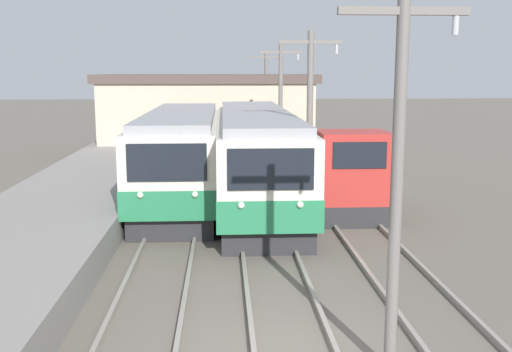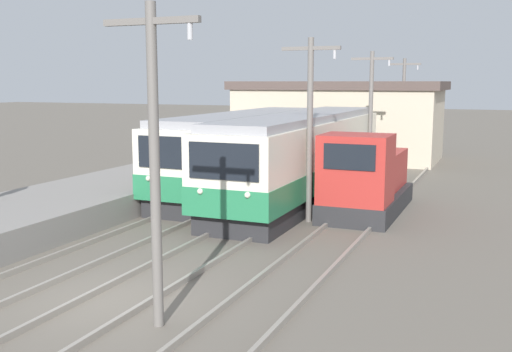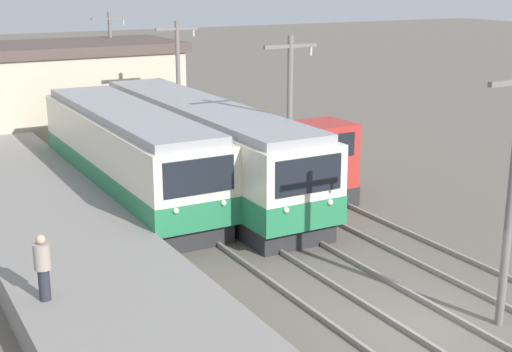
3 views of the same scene
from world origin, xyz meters
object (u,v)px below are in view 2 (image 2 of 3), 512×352
object	(u,v)px
shunting_locomotive	(366,180)
catenary_mast_far	(371,110)
catenary_mast_mid	(310,122)
commuter_train_left	(244,155)
catenary_mast_distant	(403,103)
catenary_mast_near	(155,154)
commuter_train_center	(304,159)

from	to	relation	value
shunting_locomotive	catenary_mast_far	xyz separation A→B (m)	(-1.49, 7.50, 2.18)
catenary_mast_mid	catenary_mast_far	size ratio (longest dim) A/B	1.00
commuter_train_left	catenary_mast_far	xyz separation A→B (m)	(4.31, 5.24, 1.79)
catenary_mast_far	catenary_mast_mid	bearing A→B (deg)	-90.00
shunting_locomotive	catenary_mast_distant	world-z (taller)	catenary_mast_distant
catenary_mast_near	catenary_mast_mid	xyz separation A→B (m)	(0.00, 9.55, 0.00)
commuter_train_center	catenary_mast_distant	bearing A→B (deg)	84.31
catenary_mast_near	commuter_train_center	bearing A→B (deg)	96.37
catenary_mast_far	shunting_locomotive	bearing A→B (deg)	-78.76
catenary_mast_far	catenary_mast_distant	bearing A→B (deg)	90.00
catenary_mast_mid	catenary_mast_far	xyz separation A→B (m)	(0.00, 9.55, 0.00)
shunting_locomotive	commuter_train_center	bearing A→B (deg)	147.52
catenary_mast_near	catenary_mast_mid	bearing A→B (deg)	90.00
catenary_mast_mid	commuter_train_center	bearing A→B (deg)	110.85
shunting_locomotive	catenary_mast_near	size ratio (longest dim) A/B	0.95
commuter_train_center	catenary_mast_mid	world-z (taller)	catenary_mast_mid
catenary_mast_far	catenary_mast_distant	xyz separation A→B (m)	(0.00, 9.55, 0.00)
shunting_locomotive	catenary_mast_mid	xyz separation A→B (m)	(-1.49, -2.05, 2.18)
shunting_locomotive	catenary_mast_near	distance (m)	11.90
commuter_train_center	catenary_mast_far	xyz separation A→B (m)	(1.51, 5.59, 1.77)
commuter_train_left	catenary_mast_distant	world-z (taller)	catenary_mast_distant
catenary_mast_distant	commuter_train_center	bearing A→B (deg)	-95.69
commuter_train_left	catenary_mast_distant	size ratio (longest dim) A/B	2.07
catenary_mast_distant	catenary_mast_mid	bearing A→B (deg)	-90.00
commuter_train_left	commuter_train_center	world-z (taller)	commuter_train_center
commuter_train_left	commuter_train_center	distance (m)	2.82
commuter_train_left	catenary_mast_near	xyz separation A→B (m)	(4.31, -13.87, 1.79)
commuter_train_center	catenary_mast_mid	distance (m)	4.59
commuter_train_left	catenary_mast_far	distance (m)	7.01
catenary_mast_near	catenary_mast_far	xyz separation A→B (m)	(0.00, 19.11, 0.00)
shunting_locomotive	catenary_mast_far	distance (m)	7.95
commuter_train_center	catenary_mast_far	distance (m)	6.06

